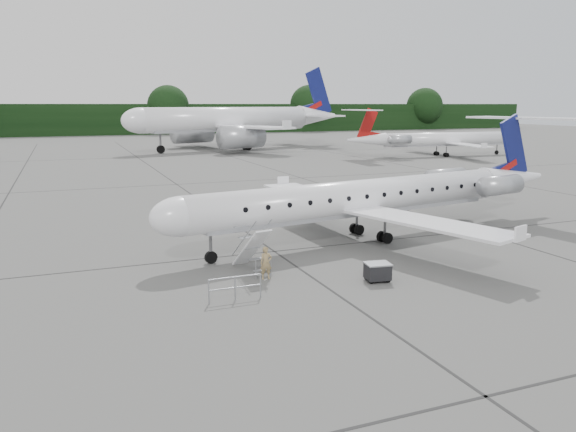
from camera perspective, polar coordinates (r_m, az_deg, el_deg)
name	(u,v)px	position (r m, az deg, el deg)	size (l,w,h in m)	color
ground	(389,255)	(30.50, 10.20, -3.91)	(320.00, 320.00, 0.00)	#62625F
treeline	(126,119)	(155.75, -16.18, 9.41)	(260.00, 4.00, 8.00)	black
main_regional_jet	(358,180)	(32.80, 7.17, 3.61)	(27.86, 20.06, 7.14)	white
airstair	(252,249)	(26.89, -3.72, -3.35)	(0.85, 2.51, 2.24)	white
passenger	(266,263)	(25.80, -2.25, -4.79)	(0.56, 0.36, 1.52)	#967E51
safety_railing	(235,289)	(23.20, -5.40, -7.37)	(2.20, 0.08, 1.00)	gray
baggage_cart	(378,272)	(25.85, 9.08, -5.60)	(1.06, 0.86, 0.92)	black
bg_narrowbody	(228,107)	(100.52, -6.14, 10.94)	(41.23, 29.69, 14.80)	white
bg_regional_right	(448,132)	(90.86, 15.94, 8.17)	(27.76, 19.99, 7.28)	white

